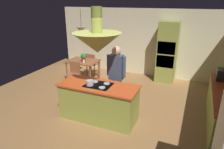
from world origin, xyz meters
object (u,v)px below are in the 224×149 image
at_px(oven_tower, 167,52).
at_px(person_at_island, 116,74).
at_px(kitchen_island, 99,102).
at_px(chair_by_back_wall, 92,63).
at_px(cup_on_table, 84,61).
at_px(dining_table, 83,63).
at_px(cooking_pot_on_cooktop, 90,83).
at_px(chair_facing_island, 74,73).
at_px(potted_plant_on_table, 84,57).

height_order(oven_tower, person_at_island, oven_tower).
bearing_deg(kitchen_island, chair_by_back_wall, 121.82).
distance_m(kitchen_island, cup_on_table, 2.46).
height_order(dining_table, cup_on_table, cup_on_table).
distance_m(kitchen_island, dining_table, 2.71).
height_order(dining_table, chair_by_back_wall, chair_by_back_wall).
distance_m(oven_tower, cooking_pot_on_cooktop, 3.60).
bearing_deg(chair_by_back_wall, oven_tower, -169.80).
bearing_deg(chair_facing_island, kitchen_island, -40.67).
bearing_deg(oven_tower, person_at_island, -109.51).
bearing_deg(potted_plant_on_table, dining_table, 133.89).
distance_m(chair_by_back_wall, potted_plant_on_table, 0.85).
relative_size(kitchen_island, cooking_pot_on_cooktop, 10.77).
bearing_deg(potted_plant_on_table, cooking_pot_on_cooktop, -55.84).
bearing_deg(person_at_island, dining_table, 142.90).
distance_m(oven_tower, cup_on_table, 2.98).
bearing_deg(chair_by_back_wall, potted_plant_on_table, 97.10).
height_order(chair_by_back_wall, cup_on_table, chair_by_back_wall).
xyz_separation_m(person_at_island, potted_plant_on_table, (-1.80, 1.33, -0.08)).
height_order(chair_by_back_wall, potted_plant_on_table, potted_plant_on_table).
distance_m(dining_table, chair_facing_island, 0.66).
xyz_separation_m(potted_plant_on_table, cooking_pot_on_cooktop, (1.45, -2.13, 0.08)).
xyz_separation_m(kitchen_island, chair_by_back_wall, (-1.70, 2.74, 0.04)).
height_order(dining_table, person_at_island, person_at_island).
bearing_deg(person_at_island, chair_by_back_wall, 132.41).
relative_size(chair_facing_island, potted_plant_on_table, 2.90).
relative_size(chair_facing_island, cooking_pot_on_cooktop, 4.83).
distance_m(dining_table, potted_plant_on_table, 0.30).
xyz_separation_m(kitchen_island, person_at_island, (0.19, 0.67, 0.54)).
bearing_deg(dining_table, kitchen_island, -51.01).
distance_m(kitchen_island, cooking_pot_on_cooktop, 0.58).
bearing_deg(kitchen_island, cooking_pot_on_cooktop, -140.91).
xyz_separation_m(chair_facing_island, cooking_pot_on_cooktop, (1.54, -1.59, 0.50)).
distance_m(oven_tower, chair_facing_island, 3.37).
xyz_separation_m(chair_facing_island, cup_on_table, (0.16, 0.43, 0.30)).
bearing_deg(oven_tower, dining_table, -157.79).
relative_size(oven_tower, chair_facing_island, 2.48).
relative_size(oven_tower, person_at_island, 1.24).
xyz_separation_m(dining_table, potted_plant_on_table, (0.09, -0.10, 0.27)).
height_order(kitchen_island, person_at_island, person_at_island).
distance_m(kitchen_island, oven_tower, 3.48).
bearing_deg(dining_table, chair_facing_island, -90.00).
height_order(kitchen_island, dining_table, kitchen_island).
xyz_separation_m(oven_tower, cup_on_table, (-2.64, -1.35, -0.28)).
relative_size(person_at_island, potted_plant_on_table, 5.82).
bearing_deg(dining_table, oven_tower, 22.21).
xyz_separation_m(dining_table, chair_facing_island, (0.00, -0.64, -0.15)).
xyz_separation_m(kitchen_island, cup_on_table, (-1.54, 1.89, 0.34)).
relative_size(cup_on_table, cooking_pot_on_cooktop, 0.50).
xyz_separation_m(kitchen_island, chair_facing_island, (-1.70, 1.46, 0.04)).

